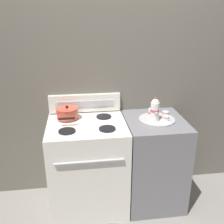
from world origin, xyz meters
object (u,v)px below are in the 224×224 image
Objects in this scene: stove at (88,166)px; teacup_right at (166,119)px; teacup_left at (165,114)px; saucepan at (67,113)px; serving_tray at (157,119)px; teapot at (155,109)px; creamer_jug at (152,112)px.

teacup_right reaches higher than stove.
teacup_left is (0.78, 0.04, 0.50)m from stove.
saucepan is 0.97m from teacup_left.
stove is at bearing 179.82° from serving_tray.
stove is 2.68× the size of serving_tray.
teapot is 0.12m from creamer_jug.
teacup_right is at bearing -27.70° from teapot.
teacup_right is (0.10, -0.05, -0.08)m from teapot.
teapot reaches higher than teacup_right.
teacup_left is at bearing 25.34° from serving_tray.
teacup_left reaches higher than stove.
serving_tray is at bearing -65.74° from creamer_jug.
teacup_left is (0.10, 0.05, 0.03)m from serving_tray.
serving_tray is (0.68, -0.00, 0.47)m from stove.
teapot is 0.14m from teacup_right.
teapot is at bearing -153.52° from teacup_left.
serving_tray is 1.52× the size of teapot.
stove is 4.06× the size of teapot.
teapot is 2.31× the size of teacup_right.
saucepan is 0.85× the size of serving_tray.
teapot is at bearing -1.80° from stove.
stove is at bearing -176.73° from teacup_left.
teapot is at bearing -11.13° from saucepan.
teacup_left is 1.00× the size of teacup_right.
teacup_left is at bearing 3.27° from stove.
stove is 9.39× the size of teacup_right.
teapot reaches higher than serving_tray.
creamer_jug is at bearing 167.57° from teacup_left.
teacup_right is 0.18m from creamer_jug.
stove is 3.16× the size of saucepan.
saucepan is 3.78× the size of creamer_jug.
teacup_right is (0.93, -0.22, -0.03)m from saucepan.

